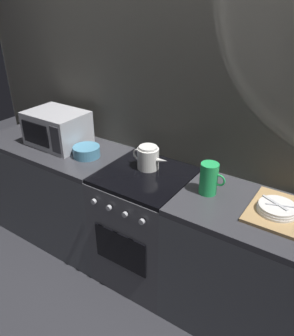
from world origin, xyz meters
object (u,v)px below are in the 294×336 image
Objects in this scene: pitcher at (209,179)px; dish_pile at (277,210)px; microwave at (57,128)px; kettle at (148,158)px; mixing_bowl at (87,151)px; stove_unit at (145,227)px.

dish_pile is at bearing 2.60° from pitcher.
dish_pile is (1.72, 0.02, -0.11)m from microwave.
microwave is at bearing -175.82° from kettle.
kettle is 0.50m from mixing_bowl.
stove_unit is 4.50× the size of pitcher.
microwave reaches higher than dish_pile.
mixing_bowl is at bearing -177.53° from dish_pile.
mixing_bowl is (0.34, -0.04, -0.10)m from microwave.
kettle is (-0.03, 0.08, 0.53)m from stove_unit.
kettle is at bearing 177.28° from dish_pile.
kettle is 0.90m from dish_pile.
pitcher is at bearing -177.40° from dish_pile.
kettle is 0.71× the size of dish_pile.
pitcher is at bearing -7.24° from kettle.
stove_unit is at bearing -1.47° from microwave.
kettle is 0.49m from pitcher.
microwave reaches higher than kettle.
pitcher reaches higher than mixing_bowl.
stove_unit is at bearing -70.47° from kettle.
kettle is 1.42× the size of pitcher.
kettle is at bearing 4.18° from microwave.
pitcher is 0.42m from dish_pile.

